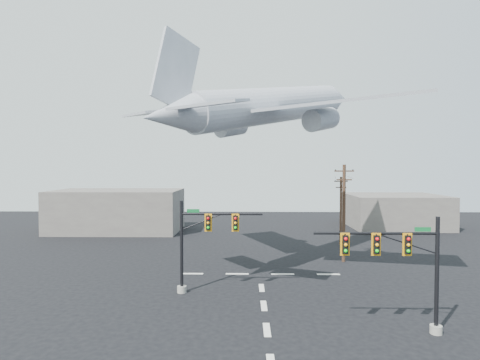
{
  "coord_description": "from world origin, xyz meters",
  "views": [
    {
      "loc": [
        -1.19,
        -22.9,
        9.49
      ],
      "look_at": [
        -1.64,
        5.0,
        8.52
      ],
      "focal_mm": 30.0,
      "sensor_mm": 36.0,
      "label": 1
    }
  ],
  "objects_px": {
    "airliner": "(273,106)",
    "utility_pole_a": "(344,211)",
    "utility_pole_b": "(341,209)",
    "signal_mast_near": "(406,267)",
    "signal_mast_far": "(199,244)"
  },
  "relations": [
    {
      "from": "utility_pole_b",
      "to": "signal_mast_near",
      "type": "bearing_deg",
      "value": -101.67
    },
    {
      "from": "signal_mast_far",
      "to": "utility_pole_b",
      "type": "height_order",
      "value": "utility_pole_b"
    },
    {
      "from": "signal_mast_far",
      "to": "utility_pole_b",
      "type": "distance_m",
      "value": 24.29
    },
    {
      "from": "airliner",
      "to": "utility_pole_a",
      "type": "bearing_deg",
      "value": -28.33
    },
    {
      "from": "signal_mast_near",
      "to": "airliner",
      "type": "xyz_separation_m",
      "value": [
        -6.53,
        14.23,
        11.13
      ]
    },
    {
      "from": "utility_pole_a",
      "to": "utility_pole_b",
      "type": "xyz_separation_m",
      "value": [
        1.84,
        9.06,
        -0.76
      ]
    },
    {
      "from": "signal_mast_near",
      "to": "utility_pole_b",
      "type": "distance_m",
      "value": 26.34
    },
    {
      "from": "signal_mast_far",
      "to": "signal_mast_near",
      "type": "bearing_deg",
      "value": -29.73
    },
    {
      "from": "utility_pole_a",
      "to": "airliner",
      "type": "relative_size",
      "value": 0.38
    },
    {
      "from": "utility_pole_a",
      "to": "airliner",
      "type": "height_order",
      "value": "airliner"
    },
    {
      "from": "signal_mast_near",
      "to": "utility_pole_a",
      "type": "relative_size",
      "value": 0.75
    },
    {
      "from": "utility_pole_b",
      "to": "signal_mast_far",
      "type": "bearing_deg",
      "value": -134.42
    },
    {
      "from": "signal_mast_near",
      "to": "utility_pole_b",
      "type": "height_order",
      "value": "utility_pole_b"
    },
    {
      "from": "utility_pole_b",
      "to": "airliner",
      "type": "xyz_separation_m",
      "value": [
        -9.05,
        -11.98,
        10.64
      ]
    },
    {
      "from": "airliner",
      "to": "utility_pole_b",
      "type": "bearing_deg",
      "value": 2.58
    }
  ]
}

